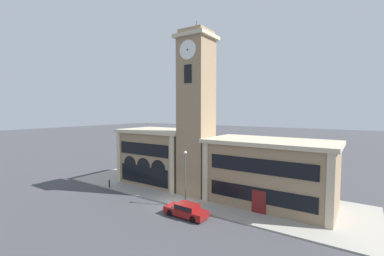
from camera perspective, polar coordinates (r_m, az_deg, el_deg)
name	(u,v)px	position (r m, az deg, el deg)	size (l,w,h in m)	color
ground_plane	(172,206)	(30.88, -4.43, -16.85)	(300.00, 300.00, 0.00)	#424247
sidewalk_kerb	(201,191)	(35.64, 1.94, -13.86)	(40.05, 12.37, 0.15)	#A39E93
clock_tower	(196,113)	(33.03, 0.95, 3.25)	(4.44, 4.44, 22.19)	#937A5B
town_hall_left_wing	(160,156)	(39.58, -7.10, -6.11)	(11.68, 7.86, 8.12)	#937A5B
town_hall_right_wing	(270,172)	(31.51, 16.90, -9.33)	(14.56, 7.86, 7.57)	#937A5B
parked_car_near	(186,210)	(27.68, -1.27, -17.72)	(4.64, 1.81, 1.39)	maroon
street_lamp	(185,170)	(29.31, -1.50, -9.38)	(0.36, 0.36, 6.24)	#4C4C51
bollard	(109,184)	(38.73, -17.90, -11.68)	(0.18, 0.18, 1.06)	black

